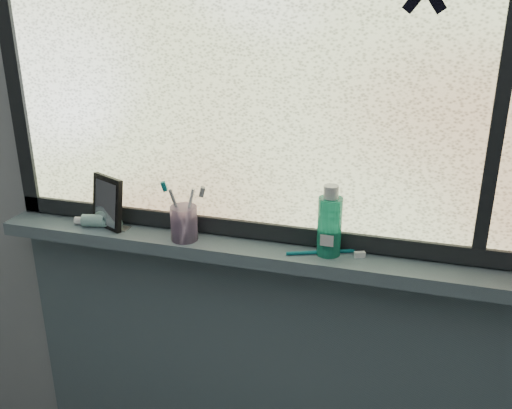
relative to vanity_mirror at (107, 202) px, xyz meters
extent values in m
cube|color=#9EA3A8|center=(0.47, 0.07, 0.15)|extent=(3.00, 0.01, 2.50)
cube|color=slate|center=(0.47, 0.00, -0.10)|extent=(1.62, 0.14, 0.04)
cube|color=slate|center=(0.47, 0.06, -0.61)|extent=(1.62, 0.02, 0.98)
cube|color=silver|center=(0.47, 0.05, 0.43)|extent=(1.50, 0.01, 1.00)
cube|color=black|center=(0.47, 0.05, -0.05)|extent=(1.60, 0.03, 0.05)
cube|color=black|center=(-0.30, 0.05, 0.43)|extent=(0.05, 0.03, 1.10)
cube|color=black|center=(1.07, 0.05, 0.43)|extent=(0.03, 0.03, 1.00)
cube|color=black|center=(0.00, 0.00, 0.00)|extent=(0.14, 0.11, 0.16)
cylinder|color=#C29BCE|center=(0.26, -0.02, -0.03)|extent=(0.10, 0.10, 0.10)
cylinder|color=#20A881|center=(0.68, 0.00, 0.02)|extent=(0.07, 0.07, 0.17)
camera|label=1|loc=(0.90, -1.42, 0.62)|focal=40.00mm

